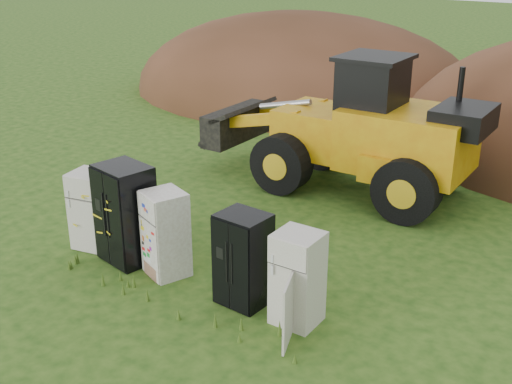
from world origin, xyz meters
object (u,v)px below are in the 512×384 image
fridge_sticker (166,234)px  fridge_open_door (298,278)px  fridge_leftmost (92,210)px  fridge_black_right (243,259)px  wheel_loader (338,122)px  fridge_black_side (126,214)px

fridge_sticker → fridge_open_door: bearing=20.9°
fridge_leftmost → fridge_sticker: bearing=-12.4°
fridge_black_right → fridge_open_door: size_ratio=1.03×
fridge_black_right → fridge_sticker: bearing=-176.9°
fridge_black_right → fridge_open_door: fridge_black_right is taller
fridge_open_door → wheel_loader: 6.51m
fridge_leftmost → wheel_loader: (2.50, 5.92, 0.91)m
fridge_open_door → fridge_leftmost: bearing=179.1°
wheel_loader → fridge_black_side: bearing=-105.1°
fridge_black_side → fridge_open_door: size_ratio=1.22×
fridge_sticker → fridge_open_door: fridge_sticker is taller
fridge_black_side → fridge_open_door: 3.93m
wheel_loader → fridge_sticker: bearing=-95.5°
fridge_leftmost → fridge_black_side: (1.02, -0.03, 0.17)m
fridge_leftmost → fridge_black_right: (3.85, -0.04, 0.02)m
fridge_sticker → fridge_black_right: (1.80, -0.01, 0.00)m
fridge_open_door → wheel_loader: (-2.44, 5.96, 0.91)m
fridge_black_side → fridge_black_right: fridge_black_side is taller
fridge_leftmost → fridge_black_right: 3.85m
fridge_black_side → wheel_loader: (1.48, 5.95, 0.74)m
fridge_black_right → fridge_open_door: 1.09m
wheel_loader → fridge_black_right: bearing=-78.4°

